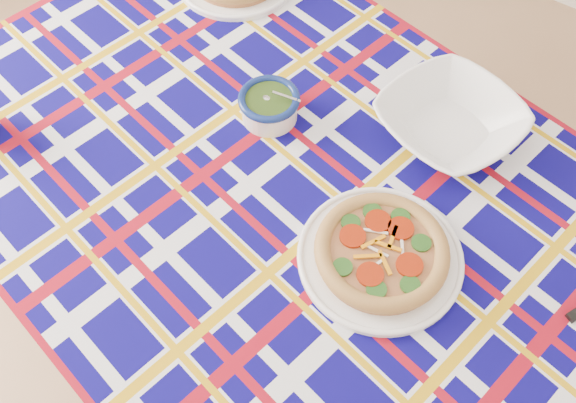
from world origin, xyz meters
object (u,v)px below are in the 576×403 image
Objects in this scene: dining_table at (298,217)px; serving_bowl at (450,121)px; pesto_bowl at (269,104)px; main_focaccia_plate at (382,251)px.

serving_bowl is at bearing 72.94° from dining_table.
dining_table is at bearing -39.16° from pesto_bowl.
dining_table is 0.23m from main_focaccia_plate.
pesto_bowl reaches higher than main_focaccia_plate.
dining_table is 6.59× the size of serving_bowl.
main_focaccia_plate reaches higher than dining_table.
dining_table is 14.26× the size of pesto_bowl.
pesto_bowl is at bearing -151.92° from serving_bowl.
dining_table is at bearing -118.53° from serving_bowl.
serving_bowl is at bearing 95.99° from main_focaccia_plate.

